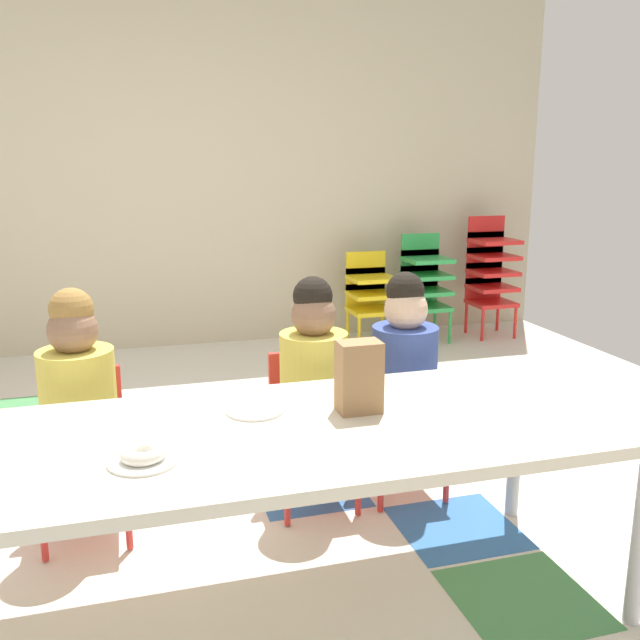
# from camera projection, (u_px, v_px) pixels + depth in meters

# --- Properties ---
(ground_plane) EXTENTS (6.07, 5.09, 0.02)m
(ground_plane) POSITION_uv_depth(u_px,v_px,m) (203.00, 506.00, 2.77)
(ground_plane) COLOR silver
(back_wall) EXTENTS (6.07, 0.10, 2.73)m
(back_wall) POSITION_uv_depth(u_px,v_px,m) (152.00, 157.00, 4.84)
(back_wall) COLOR beige
(back_wall) RESTS_ON ground_plane
(craft_table) EXTENTS (2.13, 0.79, 0.60)m
(craft_table) POSITION_uv_depth(u_px,v_px,m) (282.00, 442.00, 1.98)
(craft_table) COLOR beige
(craft_table) RESTS_ON ground_plane
(seated_child_near_camera) EXTENTS (0.34, 0.34, 0.92)m
(seated_child_near_camera) POSITION_uv_depth(u_px,v_px,m) (78.00, 392.00, 2.41)
(seated_child_near_camera) COLOR red
(seated_child_near_camera) RESTS_ON ground_plane
(seated_child_middle_seat) EXTENTS (0.33, 0.33, 0.92)m
(seated_child_middle_seat) POSITION_uv_depth(u_px,v_px,m) (313.00, 372.00, 2.64)
(seated_child_middle_seat) COLOR red
(seated_child_middle_seat) RESTS_ON ground_plane
(seated_child_far_right) EXTENTS (0.32, 0.31, 0.92)m
(seated_child_far_right) POSITION_uv_depth(u_px,v_px,m) (403.00, 364.00, 2.74)
(seated_child_far_right) COLOR red
(seated_child_far_right) RESTS_ON ground_plane
(kid_chair_yellow_stack) EXTENTS (0.32, 0.30, 0.68)m
(kid_chair_yellow_stack) POSITION_uv_depth(u_px,v_px,m) (370.00, 291.00, 5.09)
(kid_chair_yellow_stack) COLOR yellow
(kid_chair_yellow_stack) RESTS_ON ground_plane
(kid_chair_green_stack) EXTENTS (0.32, 0.30, 0.80)m
(kid_chair_green_stack) POSITION_uv_depth(u_px,v_px,m) (424.00, 281.00, 5.19)
(kid_chair_green_stack) COLOR green
(kid_chair_green_stack) RESTS_ON ground_plane
(kid_chair_red_stack) EXTENTS (0.32, 0.30, 0.92)m
(kid_chair_red_stack) POSITION_uv_depth(u_px,v_px,m) (490.00, 269.00, 5.33)
(kid_chair_red_stack) COLOR red
(kid_chair_red_stack) RESTS_ON ground_plane
(paper_bag_brown) EXTENTS (0.13, 0.09, 0.22)m
(paper_bag_brown) POSITION_uv_depth(u_px,v_px,m) (359.00, 377.00, 2.08)
(paper_bag_brown) COLOR #9E754C
(paper_bag_brown) RESTS_ON craft_table
(paper_plate_near_edge) EXTENTS (0.18, 0.18, 0.01)m
(paper_plate_near_edge) POSITION_uv_depth(u_px,v_px,m) (143.00, 461.00, 1.75)
(paper_plate_near_edge) COLOR white
(paper_plate_near_edge) RESTS_ON craft_table
(paper_plate_center_table) EXTENTS (0.18, 0.18, 0.01)m
(paper_plate_center_table) POSITION_uv_depth(u_px,v_px,m) (255.00, 410.00, 2.10)
(paper_plate_center_table) COLOR white
(paper_plate_center_table) RESTS_ON craft_table
(donut_powdered_on_plate) EXTENTS (0.11, 0.11, 0.03)m
(donut_powdered_on_plate) POSITION_uv_depth(u_px,v_px,m) (143.00, 453.00, 1.75)
(donut_powdered_on_plate) COLOR white
(donut_powdered_on_plate) RESTS_ON craft_table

